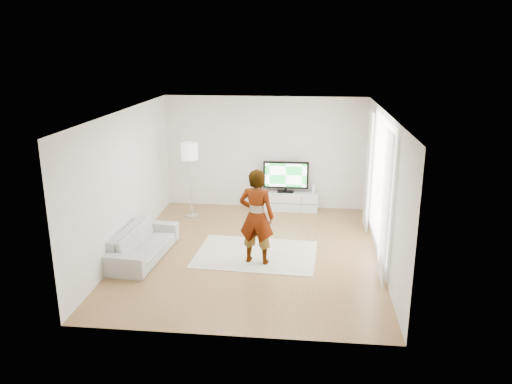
# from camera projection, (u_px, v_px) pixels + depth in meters

# --- Properties ---
(floor) EXTENTS (6.00, 6.00, 0.00)m
(floor) POSITION_uv_depth(u_px,v_px,m) (251.00, 252.00, 10.00)
(floor) COLOR #AE864E
(floor) RESTS_ON ground
(ceiling) EXTENTS (6.00, 6.00, 0.00)m
(ceiling) POSITION_uv_depth(u_px,v_px,m) (251.00, 112.00, 9.20)
(ceiling) COLOR white
(ceiling) RESTS_ON wall_back
(wall_left) EXTENTS (0.02, 6.00, 2.80)m
(wall_left) POSITION_uv_depth(u_px,v_px,m) (126.00, 182.00, 9.85)
(wall_left) COLOR white
(wall_left) RESTS_ON floor
(wall_right) EXTENTS (0.02, 6.00, 2.80)m
(wall_right) POSITION_uv_depth(u_px,v_px,m) (383.00, 189.00, 9.35)
(wall_right) COLOR white
(wall_right) RESTS_ON floor
(wall_back) EXTENTS (5.00, 0.02, 2.80)m
(wall_back) POSITION_uv_depth(u_px,v_px,m) (265.00, 153.00, 12.46)
(wall_back) COLOR white
(wall_back) RESTS_ON floor
(wall_front) EXTENTS (5.00, 0.02, 2.80)m
(wall_front) POSITION_uv_depth(u_px,v_px,m) (226.00, 245.00, 6.74)
(wall_front) COLOR white
(wall_front) RESTS_ON floor
(window) EXTENTS (0.01, 2.60, 2.50)m
(window) POSITION_uv_depth(u_px,v_px,m) (380.00, 182.00, 9.63)
(window) COLOR white
(window) RESTS_ON wall_right
(curtain_near) EXTENTS (0.04, 0.70, 2.60)m
(curtain_near) POSITION_uv_depth(u_px,v_px,m) (385.00, 208.00, 8.42)
(curtain_near) COLOR white
(curtain_near) RESTS_ON floor
(curtain_far) EXTENTS (0.04, 0.70, 2.60)m
(curtain_far) POSITION_uv_depth(u_px,v_px,m) (368.00, 171.00, 10.90)
(curtain_far) COLOR white
(curtain_far) RESTS_ON floor
(media_console) EXTENTS (1.61, 0.46, 0.45)m
(media_console) POSITION_uv_depth(u_px,v_px,m) (285.00, 201.00, 12.52)
(media_console) COLOR silver
(media_console) RESTS_ON floor
(television) EXTENTS (1.12, 0.22, 0.78)m
(television) POSITION_uv_depth(u_px,v_px,m) (286.00, 176.00, 12.36)
(television) COLOR black
(television) RESTS_ON media_console
(game_console) EXTENTS (0.09, 0.18, 0.24)m
(game_console) POSITION_uv_depth(u_px,v_px,m) (314.00, 189.00, 12.35)
(game_console) COLOR white
(game_console) RESTS_ON media_console
(potted_plant) EXTENTS (0.26, 0.26, 0.38)m
(potted_plant) POSITION_uv_depth(u_px,v_px,m) (258.00, 184.00, 12.47)
(potted_plant) COLOR #3F7238
(potted_plant) RESTS_ON media_console
(rug) EXTENTS (2.44, 1.82, 0.01)m
(rug) POSITION_uv_depth(u_px,v_px,m) (256.00, 254.00, 9.91)
(rug) COLOR beige
(rug) RESTS_ON floor
(player) EXTENTS (0.73, 0.54, 1.83)m
(player) POSITION_uv_depth(u_px,v_px,m) (257.00, 217.00, 9.28)
(player) COLOR #334772
(player) RESTS_ON rug
(sofa) EXTENTS (0.93, 2.06, 0.59)m
(sofa) POSITION_uv_depth(u_px,v_px,m) (143.00, 243.00, 9.69)
(sofa) COLOR #BAB9B4
(sofa) RESTS_ON floor
(floor_lamp) EXTENTS (0.40, 0.40, 1.80)m
(floor_lamp) POSITION_uv_depth(u_px,v_px,m) (190.00, 155.00, 11.69)
(floor_lamp) COLOR silver
(floor_lamp) RESTS_ON floor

